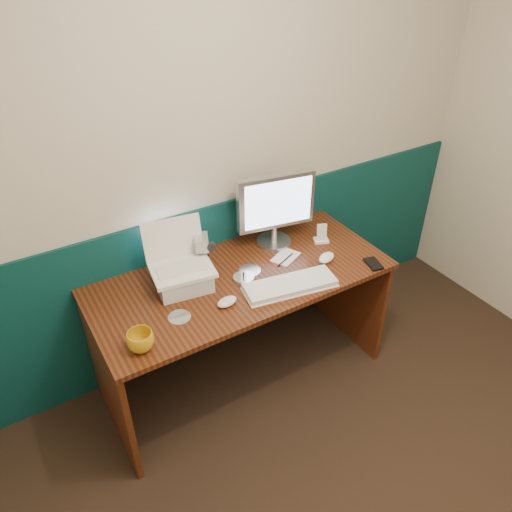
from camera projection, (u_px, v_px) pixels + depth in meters
back_wall at (222, 160)px, 2.66m from camera, size 3.50×0.04×2.50m
wainscot at (228, 274)px, 3.08m from camera, size 3.48×0.02×1.00m
desk at (242, 329)px, 2.85m from camera, size 1.60×0.70×0.75m
laptop_riser at (183, 279)px, 2.54m from camera, size 0.30×0.26×0.09m
laptop at (180, 251)px, 2.44m from camera, size 0.34×0.28×0.26m
monitor at (275, 209)px, 2.78m from camera, size 0.46×0.20×0.44m
keyboard at (290, 285)px, 2.55m from camera, size 0.50×0.24×0.03m
mouse_right at (327, 258)px, 2.75m from camera, size 0.14×0.11×0.04m
mouse_left at (227, 302)px, 2.44m from camera, size 0.12×0.08×0.04m
mug at (141, 341)px, 2.17m from camera, size 0.14×0.14×0.10m
camcorder at (202, 252)px, 2.64m from camera, size 0.14×0.17×0.21m
cd_spindle at (244, 278)px, 2.61m from camera, size 0.11×0.11×0.02m
cd_loose_a at (179, 317)px, 2.37m from camera, size 0.11×0.11×0.00m
cd_loose_b at (250, 270)px, 2.68m from camera, size 0.12×0.12×0.00m
pen at (285, 260)px, 2.76m from camera, size 0.14×0.07×0.01m
papers at (286, 257)px, 2.78m from camera, size 0.19×0.17×0.00m
dock at (321, 240)px, 2.91m from camera, size 0.10×0.09×0.02m
music_player at (322, 232)px, 2.88m from camera, size 0.06×0.05×0.10m
pda at (373, 264)px, 2.72m from camera, size 0.09×0.13×0.01m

